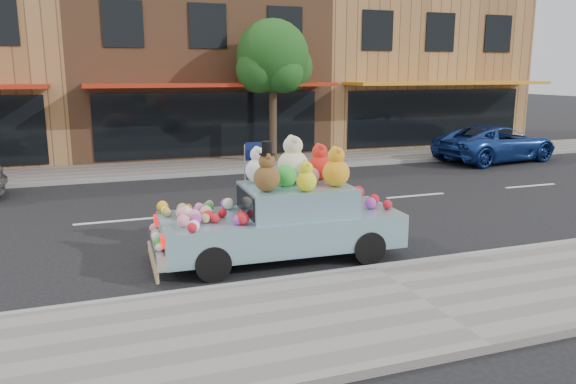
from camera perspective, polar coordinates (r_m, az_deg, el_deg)
name	(u,v)px	position (r m, az deg, el deg)	size (l,w,h in m)	color
ground	(279,207)	(14.21, -0.91, -1.58)	(120.00, 120.00, 0.00)	black
near_sidewalk	(423,303)	(8.60, 13.54, -10.86)	(60.00, 3.00, 0.12)	gray
far_sidewalk	(220,165)	(20.34, -6.87, 2.69)	(60.00, 3.00, 0.12)	gray
near_kerb	(374,269)	(9.79, 8.71, -7.74)	(60.00, 0.12, 0.13)	gray
far_kerb	(231,172)	(18.90, -5.84, 2.01)	(60.00, 0.12, 0.13)	gray
storefront_mid	(190,65)	(25.43, -9.95, 12.59)	(10.00, 9.80, 7.30)	brown
storefront_right	(391,66)	(28.92, 10.45, 12.50)	(10.00, 9.80, 7.30)	#A67645
street_tree	(273,62)	(20.66, -1.54, 13.04)	(3.00, 2.70, 5.22)	#38281C
car_blue	(496,143)	(22.88, 20.36, 4.66)	(2.28, 4.95, 1.37)	navy
art_car	(282,215)	(10.24, -0.60, -2.40)	(4.55, 1.92, 2.22)	black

